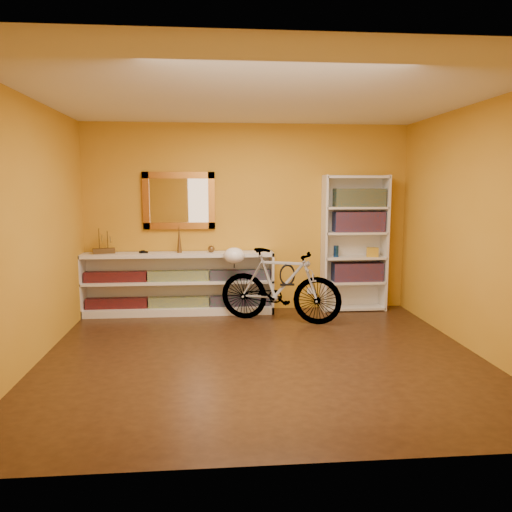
{
  "coord_description": "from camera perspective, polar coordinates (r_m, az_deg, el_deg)",
  "views": [
    {
      "loc": [
        -0.48,
        -4.84,
        1.73
      ],
      "look_at": [
        0.0,
        0.7,
        0.95
      ],
      "focal_mm": 34.36,
      "sensor_mm": 36.0,
      "label": 1
    }
  ],
  "objects": [
    {
      "name": "book_row_c",
      "position": [
        6.98,
        11.93,
        6.67
      ],
      "size": [
        0.7,
        0.22,
        0.25
      ],
      "primitive_type": "cube",
      "color": "#174550",
      "rests_on": "bookcase"
    },
    {
      "name": "yellow_bag",
      "position": [
        7.06,
        13.4,
        0.43
      ],
      "size": [
        0.19,
        0.15,
        0.13
      ],
      "primitive_type": "cube",
      "rotation": [
        0.0,
        0.0,
        -0.27
      ],
      "color": "gold",
      "rests_on": "bookcase"
    },
    {
      "name": "cd_row_upper",
      "position": [
        6.76,
        -9.02,
        -2.29
      ],
      "size": [
        2.5,
        0.13,
        0.14
      ],
      "primitive_type": "cube",
      "color": "navy",
      "rests_on": "console_unit"
    },
    {
      "name": "model_ship",
      "position": [
        6.86,
        -17.34,
        1.68
      ],
      "size": [
        0.31,
        0.18,
        0.34
      ],
      "primitive_type": null,
      "rotation": [
        0.0,
        0.0,
        0.29
      ],
      "color": "#3F2A11",
      "rests_on": "console_unit"
    },
    {
      "name": "helmet",
      "position": [
        6.44,
        -2.56,
        0.05
      ],
      "size": [
        0.28,
        0.27,
        0.21
      ],
      "primitive_type": "ellipsoid",
      "color": "white",
      "rests_on": "bicycle"
    },
    {
      "name": "bicycle",
      "position": [
        6.32,
        2.8,
        -3.44
      ],
      "size": [
        0.99,
        1.67,
        0.96
      ],
      "primitive_type": "imported",
      "rotation": [
        0.0,
        0.0,
        1.19
      ],
      "color": "silver",
      "rests_on": "floor"
    },
    {
      "name": "gilt_mirror",
      "position": [
        6.83,
        -8.96,
        6.38
      ],
      "size": [
        0.98,
        0.06,
        0.78
      ],
      "primitive_type": "cube",
      "color": "#95551B",
      "rests_on": "back_wall"
    },
    {
      "name": "left_wall",
      "position": [
        5.17,
        -25.01,
        2.46
      ],
      "size": [
        0.01,
        4.0,
        2.6
      ],
      "primitive_type": "cube",
      "color": "#C2851D",
      "rests_on": "ground"
    },
    {
      "name": "toy_car",
      "position": [
        6.78,
        -12.94,
        0.33
      ],
      "size": [
        0.0,
        0.0,
        0.0
      ],
      "primitive_type": "imported",
      "rotation": [
        0.0,
        0.0,
        1.78
      ],
      "color": "black",
      "rests_on": "console_unit"
    },
    {
      "name": "cd_row_lower",
      "position": [
        6.84,
        -8.95,
        -5.3
      ],
      "size": [
        2.5,
        0.13,
        0.14
      ],
      "primitive_type": "cube",
      "color": "black",
      "rests_on": "console_unit"
    },
    {
      "name": "book_row_b",
      "position": [
        7.0,
        11.86,
        3.93
      ],
      "size": [
        0.7,
        0.22,
        0.28
      ],
      "primitive_type": "cube",
      "color": "maroon",
      "rests_on": "bookcase"
    },
    {
      "name": "u_lock",
      "position": [
        6.27,
        3.66,
        -2.2
      ],
      "size": [
        0.2,
        0.02,
        0.2
      ],
      "primitive_type": "torus",
      "rotation": [
        1.57,
        0.0,
        0.0
      ],
      "color": "black",
      "rests_on": "bicycle"
    },
    {
      "name": "back_wall",
      "position": [
        6.88,
        -0.95,
        4.4
      ],
      "size": [
        4.5,
        0.01,
        2.6
      ],
      "primitive_type": "cube",
      "color": "#C2851D",
      "rests_on": "ground"
    },
    {
      "name": "wall_socket",
      "position": [
        7.12,
        6.34,
        -4.05
      ],
      "size": [
        0.09,
        0.02,
        0.09
      ],
      "primitive_type": "cube",
      "color": "silver",
      "rests_on": "back_wall"
    },
    {
      "name": "red_tin",
      "position": [
        6.95,
        9.87,
        6.37
      ],
      "size": [
        0.15,
        0.15,
        0.17
      ],
      "primitive_type": "cube",
      "rotation": [
        0.0,
        0.0,
        -0.13
      ],
      "color": "maroon",
      "rests_on": "bookcase"
    },
    {
      "name": "ceiling",
      "position": [
        4.94,
        0.74,
        18.16
      ],
      "size": [
        4.5,
        4.0,
        0.01
      ],
      "primitive_type": "cube",
      "color": "silver",
      "rests_on": "ground"
    },
    {
      "name": "right_wall",
      "position": [
        5.58,
        24.45,
        2.84
      ],
      "size": [
        0.01,
        4.0,
        2.6
      ],
      "primitive_type": "cube",
      "color": "#C2851D",
      "rests_on": "ground"
    },
    {
      "name": "floor",
      "position": [
        5.17,
        0.69,
        -11.64
      ],
      "size": [
        4.5,
        4.0,
        0.01
      ],
      "primitive_type": "cube",
      "color": "black",
      "rests_on": "ground"
    },
    {
      "name": "decorative_orb",
      "position": [
        6.71,
        -5.23,
        0.82
      ],
      "size": [
        0.09,
        0.09,
        0.09
      ],
      "primitive_type": "sphere",
      "color": "brown",
      "rests_on": "console_unit"
    },
    {
      "name": "console_unit",
      "position": [
        6.8,
        -8.99,
        -3.17
      ],
      "size": [
        2.6,
        0.35,
        0.85
      ],
      "primitive_type": null,
      "color": "silver",
      "rests_on": "floor"
    },
    {
      "name": "book_row_a",
      "position": [
        7.08,
        11.69,
        -1.81
      ],
      "size": [
        0.7,
        0.22,
        0.26
      ],
      "primitive_type": "cube",
      "color": "maroon",
      "rests_on": "bookcase"
    },
    {
      "name": "travel_mug",
      "position": [
        6.94,
        9.31,
        0.55
      ],
      "size": [
        0.07,
        0.07,
        0.16
      ],
      "primitive_type": "cylinder",
      "color": "#153F96",
      "rests_on": "bookcase"
    },
    {
      "name": "bronze_ornament",
      "position": [
        6.71,
        -8.93,
        2.03
      ],
      "size": [
        0.07,
        0.07,
        0.39
      ],
      "primitive_type": "cone",
      "color": "brown",
      "rests_on": "console_unit"
    },
    {
      "name": "bookcase",
      "position": [
        7.01,
        11.39,
        1.44
      ],
      "size": [
        0.9,
        0.3,
        1.9
      ],
      "primitive_type": null,
      "color": "silver",
      "rests_on": "floor"
    }
  ]
}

